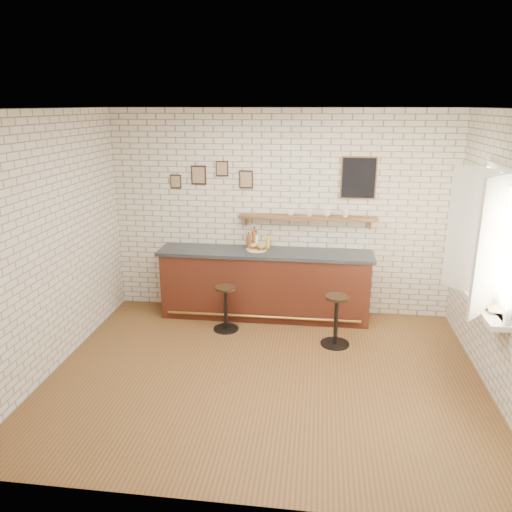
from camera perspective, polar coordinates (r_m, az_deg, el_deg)
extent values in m
plane|color=brown|center=(6.02, 0.99, -13.40)|extent=(5.00, 5.00, 0.00)
cube|color=#4A1D13|center=(7.36, 1.03, -3.40)|extent=(3.00, 0.58, 0.96)
cube|color=#2D333A|center=(7.20, 1.05, 0.37)|extent=(3.10, 0.62, 0.05)
cylinder|color=olive|center=(7.20, 0.73, -6.96)|extent=(2.79, 0.04, 0.04)
cylinder|color=white|center=(7.23, 0.07, 0.70)|extent=(0.28, 0.28, 0.01)
cylinder|color=#EFB254|center=(7.24, 0.54, 0.78)|extent=(0.05, 0.05, 0.00)
cylinder|color=#EFB254|center=(7.21, 0.29, 0.71)|extent=(0.05, 0.05, 0.00)
cylinder|color=#EFB254|center=(7.32, -0.69, 0.95)|extent=(0.06, 0.06, 0.00)
cylinder|color=#EFB254|center=(7.27, 0.38, 0.84)|extent=(0.06, 0.06, 0.00)
cylinder|color=#EFB254|center=(7.21, -0.88, 0.71)|extent=(0.06, 0.06, 0.00)
cylinder|color=#EFB254|center=(7.24, 0.50, 0.77)|extent=(0.04, 0.04, 0.00)
cylinder|color=#EFB254|center=(7.18, 0.05, 0.65)|extent=(0.05, 0.05, 0.00)
cylinder|color=#EFB254|center=(7.18, -0.91, 0.63)|extent=(0.04, 0.04, 0.00)
cylinder|color=#EFB254|center=(7.27, -1.07, 0.83)|extent=(0.05, 0.05, 0.00)
cylinder|color=#EFB254|center=(7.17, 0.42, 0.62)|extent=(0.06, 0.06, 0.00)
cylinder|color=#EFB254|center=(7.27, -0.71, 0.84)|extent=(0.04, 0.04, 0.00)
cylinder|color=#EFB254|center=(7.21, 0.22, 0.70)|extent=(0.05, 0.05, 0.00)
cylinder|color=#EFB254|center=(7.24, 0.47, 0.78)|extent=(0.05, 0.05, 0.00)
cylinder|color=#EFB254|center=(7.21, 0.20, 0.71)|extent=(0.05, 0.05, 0.00)
cylinder|color=brown|center=(7.37, -0.85, 1.68)|extent=(0.07, 0.07, 0.18)
cylinder|color=brown|center=(7.35, -0.85, 2.48)|extent=(0.02, 0.02, 0.04)
cylinder|color=black|center=(7.34, -0.86, 2.67)|extent=(0.03, 0.03, 0.01)
cylinder|color=white|center=(7.36, 0.00, 1.73)|extent=(0.07, 0.07, 0.20)
cylinder|color=white|center=(7.33, 0.00, 2.64)|extent=(0.02, 0.02, 0.04)
cylinder|color=black|center=(7.32, 0.00, 2.85)|extent=(0.03, 0.03, 0.01)
cylinder|color=brown|center=(7.35, -0.18, 1.90)|extent=(0.07, 0.07, 0.24)
cylinder|color=brown|center=(7.32, -0.18, 3.02)|extent=(0.03, 0.03, 0.05)
cylinder|color=black|center=(7.31, -0.18, 3.28)|extent=(0.03, 0.03, 0.01)
cylinder|color=gold|center=(7.34, 1.38, 1.56)|extent=(0.07, 0.07, 0.16)
cylinder|color=gold|center=(7.32, 1.39, 2.31)|extent=(0.03, 0.03, 0.03)
cylinder|color=maroon|center=(7.31, 1.39, 2.48)|extent=(0.03, 0.03, 0.01)
cylinder|color=black|center=(7.12, -3.45, -8.29)|extent=(0.36, 0.36, 0.02)
cylinder|color=black|center=(6.99, -3.49, -6.05)|extent=(0.05, 0.05, 0.59)
cylinder|color=black|center=(6.88, -3.54, -3.66)|extent=(0.29, 0.29, 0.04)
cylinder|color=black|center=(6.77, 8.99, -9.86)|extent=(0.38, 0.38, 0.02)
cylinder|color=black|center=(6.64, 9.12, -7.36)|extent=(0.06, 0.06, 0.63)
cylinder|color=black|center=(6.51, 9.25, -4.68)|extent=(0.34, 0.34, 0.04)
cube|color=brown|center=(7.24, 5.88, 4.41)|extent=(2.00, 0.18, 0.04)
cube|color=brown|center=(7.40, -1.13, 4.13)|extent=(0.03, 0.04, 0.16)
cube|color=brown|center=(7.36, 12.91, 3.64)|extent=(0.03, 0.04, 0.16)
imported|color=white|center=(7.23, 3.97, 4.96)|extent=(0.13, 0.13, 0.09)
imported|color=white|center=(7.22, 6.10, 4.93)|extent=(0.13, 0.13, 0.10)
imported|color=white|center=(7.22, 8.12, 4.86)|extent=(0.16, 0.16, 0.10)
imported|color=white|center=(7.23, 10.16, 4.80)|extent=(0.13, 0.13, 0.10)
cube|color=black|center=(7.42, -6.57, 9.18)|extent=(0.22, 0.02, 0.28)
cube|color=black|center=(7.34, -3.90, 9.94)|extent=(0.18, 0.02, 0.22)
cube|color=black|center=(7.30, -1.14, 8.75)|extent=(0.20, 0.02, 0.26)
cube|color=black|center=(7.53, -9.16, 8.41)|extent=(0.16, 0.02, 0.20)
cube|color=black|center=(7.23, 11.65, 8.74)|extent=(0.46, 0.02, 0.56)
cube|color=white|center=(6.15, 24.28, -5.00)|extent=(0.20, 1.35, 0.06)
cube|color=white|center=(5.82, 26.74, 8.86)|extent=(0.05, 1.30, 0.06)
cube|color=white|center=(6.17, 24.90, -5.00)|extent=(0.05, 1.30, 0.06)
cube|color=white|center=(6.51, 24.21, 3.11)|extent=(0.05, 0.06, 1.50)
cube|color=white|center=(5.63, 25.26, 1.00)|extent=(0.40, 0.46, 1.46)
cube|color=white|center=(6.19, 23.64, 2.52)|extent=(0.40, 0.46, 1.46)
imported|color=tan|center=(5.90, 24.83, -5.53)|extent=(0.27, 0.30, 0.02)
imported|color=tan|center=(5.87, 24.95, -5.49)|extent=(0.18, 0.22, 0.02)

